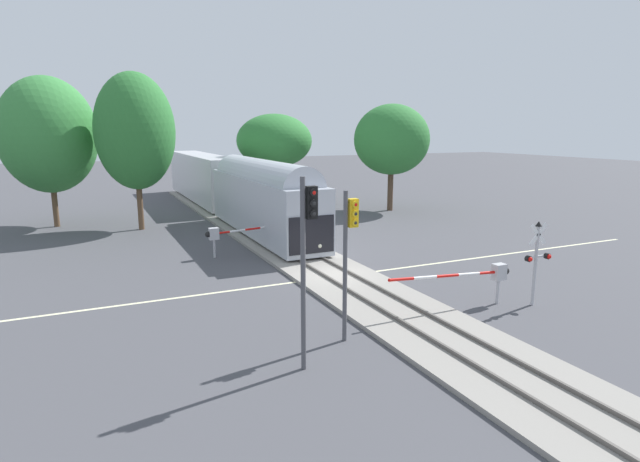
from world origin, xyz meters
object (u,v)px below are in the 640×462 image
object	(u,v)px
maple_right_background	(392,140)
oak_behind_train	(135,131)
crossing_gate_far	(223,234)
elm_centre_background	(274,141)
commuter_train	(228,185)
crossing_gate_near	(486,274)
traffic_signal_near_left	(307,244)
crossing_signal_mast	(537,255)
pine_left_background	(48,135)
traffic_signal_median	(349,242)

from	to	relation	value
maple_right_background	oak_behind_train	xyz separation A→B (m)	(-22.32, 0.04, 0.79)
crossing_gate_far	elm_centre_background	distance (m)	21.56
crossing_gate_far	elm_centre_background	bearing A→B (deg)	61.49
commuter_train	oak_behind_train	xyz separation A→B (m)	(-7.67, -3.14, 4.58)
commuter_train	elm_centre_background	size ratio (longest dim) A/B	4.32
oak_behind_train	maple_right_background	bearing A→B (deg)	-0.10
commuter_train	elm_centre_background	world-z (taller)	elm_centre_background
crossing_gate_far	oak_behind_train	world-z (taller)	oak_behind_train
crossing_gate_near	traffic_signal_near_left	bearing A→B (deg)	-166.65
commuter_train	maple_right_background	size ratio (longest dim) A/B	3.96
elm_centre_background	crossing_signal_mast	bearing A→B (deg)	-89.93
elm_centre_background	pine_left_background	distance (m)	19.79
traffic_signal_median	maple_right_background	distance (m)	31.00
maple_right_background	traffic_signal_near_left	bearing A→B (deg)	-126.98
traffic_signal_near_left	oak_behind_train	xyz separation A→B (m)	(-2.26, 26.68, 3.25)
commuter_train	pine_left_background	xyz separation A→B (m)	(-13.60, 0.87, 4.30)
maple_right_background	crossing_gate_near	bearing A→B (deg)	-113.70
crossing_gate_near	crossing_signal_mast	bearing A→B (deg)	-22.56
commuter_train	maple_right_background	bearing A→B (deg)	-12.23
elm_centre_background	pine_left_background	bearing A→B (deg)	-170.13
crossing_gate_near	maple_right_background	size ratio (longest dim) A/B	0.63
pine_left_background	oak_behind_train	distance (m)	7.16
elm_centre_background	pine_left_background	world-z (taller)	pine_left_background
crossing_signal_mast	traffic_signal_median	bearing A→B (deg)	179.61
crossing_signal_mast	traffic_signal_near_left	world-z (taller)	traffic_signal_near_left
crossing_gate_near	oak_behind_train	size ratio (longest dim) A/B	0.53
maple_right_background	pine_left_background	size ratio (longest dim) A/B	0.85
traffic_signal_median	crossing_gate_near	bearing A→B (deg)	6.16
commuter_train	traffic_signal_near_left	distance (m)	30.33
commuter_train	crossing_signal_mast	xyz separation A→B (m)	(5.93, -28.43, -0.51)
crossing_signal_mast	traffic_signal_near_left	size ratio (longest dim) A/B	0.60
commuter_train	traffic_signal_median	size ratio (longest dim) A/B	7.09
pine_left_background	crossing_gate_near	bearing A→B (deg)	-58.37
crossing_gate_near	maple_right_background	distance (m)	27.16
crossing_signal_mast	pine_left_background	world-z (taller)	pine_left_background
maple_right_background	elm_centre_background	distance (m)	11.49
pine_left_background	maple_right_background	bearing A→B (deg)	-8.14
pine_left_background	traffic_signal_near_left	bearing A→B (deg)	-75.05
traffic_signal_near_left	elm_centre_background	distance (m)	35.97
commuter_train	oak_behind_train	world-z (taller)	oak_behind_train
traffic_signal_median	crossing_gate_far	bearing A→B (deg)	93.84
commuter_train	crossing_gate_far	world-z (taller)	commuter_train
maple_right_background	crossing_gate_far	bearing A→B (deg)	-149.63
crossing_gate_near	traffic_signal_near_left	world-z (taller)	traffic_signal_near_left
crossing_gate_far	crossing_signal_mast	bearing A→B (deg)	-54.78
traffic_signal_near_left	crossing_signal_mast	bearing A→B (deg)	6.97
traffic_signal_median	maple_right_background	world-z (taller)	maple_right_background
crossing_gate_far	pine_left_background	distance (m)	18.67
traffic_signal_median	oak_behind_train	bearing A→B (deg)	100.11
crossing_gate_near	pine_left_background	world-z (taller)	pine_left_background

